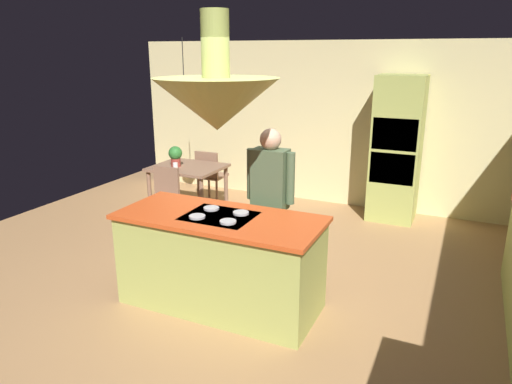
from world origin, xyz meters
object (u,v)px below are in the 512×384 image
object	(u,v)px
chair_by_back_wall	(210,173)
chair_facing_island	(163,194)
dining_table	(188,173)
potted_plant_on_table	(175,155)
person_at_island	(270,196)
kitchen_island	(220,261)
cup_on_table	(175,166)
oven_tower	(396,149)

from	to	relation	value
chair_by_back_wall	chair_facing_island	bearing A→B (deg)	90.00
dining_table	potted_plant_on_table	bearing A→B (deg)	-151.81
person_at_island	chair_facing_island	distance (m)	2.11
kitchen_island	dining_table	xyz separation A→B (m)	(-1.70, 2.10, 0.19)
dining_table	cup_on_table	bearing A→B (deg)	-108.59
person_at_island	chair_by_back_wall	xyz separation A→B (m)	(-1.92, 2.04, -0.44)
kitchen_island	dining_table	world-z (taller)	kitchen_island
oven_tower	person_at_island	xyz separation A→B (m)	(-0.88, -2.55, -0.09)
oven_tower	chair_by_back_wall	bearing A→B (deg)	-169.84
oven_tower	chair_facing_island	bearing A→B (deg)	-147.49
chair_by_back_wall	potted_plant_on_table	xyz separation A→B (m)	(-0.15, -0.72, 0.42)
kitchen_island	potted_plant_on_table	bearing A→B (deg)	132.48
dining_table	chair_by_back_wall	bearing A→B (deg)	90.00
person_at_island	oven_tower	bearing A→B (deg)	70.87
potted_plant_on_table	kitchen_island	bearing A→B (deg)	-47.52
person_at_island	potted_plant_on_table	world-z (taller)	person_at_island
person_at_island	cup_on_table	xyz separation A→B (m)	(-1.99, 1.19, -0.14)
chair_facing_island	chair_by_back_wall	bearing A→B (deg)	90.00
potted_plant_on_table	cup_on_table	world-z (taller)	potted_plant_on_table
dining_table	chair_by_back_wall	size ratio (longest dim) A/B	1.16
kitchen_island	potted_plant_on_table	world-z (taller)	potted_plant_on_table
oven_tower	person_at_island	distance (m)	2.70
kitchen_island	person_at_island	xyz separation A→B (m)	(0.22, 0.70, 0.48)
chair_facing_island	cup_on_table	distance (m)	0.53
person_at_island	chair_by_back_wall	world-z (taller)	person_at_island
dining_table	person_at_island	xyz separation A→B (m)	(1.92, -1.40, 0.30)
person_at_island	chair_by_back_wall	distance (m)	2.84
oven_tower	dining_table	world-z (taller)	oven_tower
oven_tower	potted_plant_on_table	bearing A→B (deg)	-157.48
oven_tower	cup_on_table	world-z (taller)	oven_tower
cup_on_table	person_at_island	bearing A→B (deg)	-30.98
kitchen_island	chair_by_back_wall	xyz separation A→B (m)	(-1.70, 2.74, 0.04)
chair_by_back_wall	cup_on_table	size ratio (longest dim) A/B	9.67
dining_table	cup_on_table	distance (m)	0.27
dining_table	potted_plant_on_table	size ratio (longest dim) A/B	3.36
chair_by_back_wall	cup_on_table	distance (m)	0.91
chair_facing_island	kitchen_island	bearing A→B (deg)	-40.63
oven_tower	person_at_island	world-z (taller)	oven_tower
cup_on_table	potted_plant_on_table	bearing A→B (deg)	121.30
kitchen_island	person_at_island	distance (m)	0.87
oven_tower	dining_table	distance (m)	3.05
dining_table	potted_plant_on_table	xyz separation A→B (m)	(-0.15, -0.08, 0.28)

